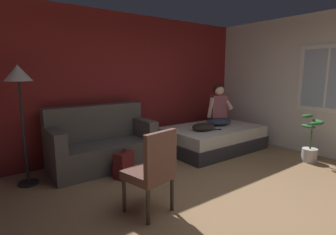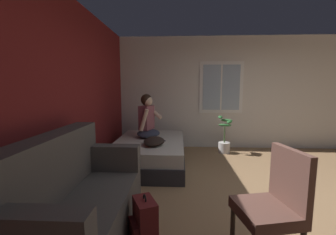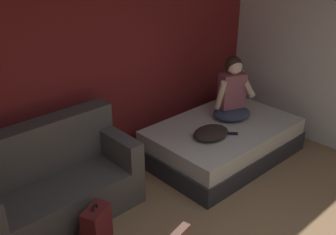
{
  "view_description": "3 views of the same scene",
  "coord_description": "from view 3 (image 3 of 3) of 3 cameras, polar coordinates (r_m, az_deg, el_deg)",
  "views": [
    {
      "loc": [
        -2.48,
        -1.73,
        1.6
      ],
      "look_at": [
        0.36,
        2.05,
        0.78
      ],
      "focal_mm": 28.0,
      "sensor_mm": 36.0,
      "label": 1
    },
    {
      "loc": [
        -2.76,
        1.4,
        1.48
      ],
      "look_at": [
        0.29,
        1.56,
        1.07
      ],
      "focal_mm": 24.0,
      "sensor_mm": 36.0,
      "label": 2
    },
    {
      "loc": [
        -2.26,
        -0.98,
        2.84
      ],
      "look_at": [
        0.2,
        1.7,
        1.09
      ],
      "focal_mm": 42.0,
      "sensor_mm": 36.0,
      "label": 3
    }
  ],
  "objects": [
    {
      "name": "wall_back_accent",
      "position": [
        4.76,
        -12.06,
        6.87
      ],
      "size": [
        10.57,
        0.16,
        2.7
      ],
      "primitive_type": "cube",
      "color": "maroon",
      "rests_on": "ground"
    },
    {
      "name": "bed",
      "position": [
        5.41,
        7.89,
        -3.38
      ],
      "size": [
        2.02,
        1.32,
        0.48
      ],
      "color": "#2D2D33",
      "rests_on": "ground"
    },
    {
      "name": "couch",
      "position": [
        4.4,
        -16.13,
        -9.25
      ],
      "size": [
        1.7,
        0.83,
        1.04
      ],
      "color": "#514C47",
      "rests_on": "ground"
    },
    {
      "name": "person_seated",
      "position": [
        5.36,
        9.31,
        3.38
      ],
      "size": [
        0.64,
        0.59,
        0.88
      ],
      "color": "#383D51",
      "rests_on": "bed"
    },
    {
      "name": "backpack",
      "position": [
        4.09,
        -10.42,
        -15.19
      ],
      "size": [
        0.35,
        0.32,
        0.46
      ],
      "color": "maroon",
      "rests_on": "ground"
    },
    {
      "name": "throw_pillow",
      "position": [
        4.92,
        6.28,
        -2.23
      ],
      "size": [
        0.51,
        0.4,
        0.14
      ],
      "primitive_type": "ellipsoid",
      "rotation": [
        0.0,
        0.0,
        -0.09
      ],
      "color": "#2D231E",
      "rests_on": "bed"
    },
    {
      "name": "cell_phone",
      "position": [
        5.08,
        9.28,
        -2.32
      ],
      "size": [
        0.15,
        0.15,
        0.01
      ],
      "primitive_type": "cube",
      "rotation": [
        0.0,
        0.0,
        3.94
      ],
      "color": "black",
      "rests_on": "bed"
    }
  ]
}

